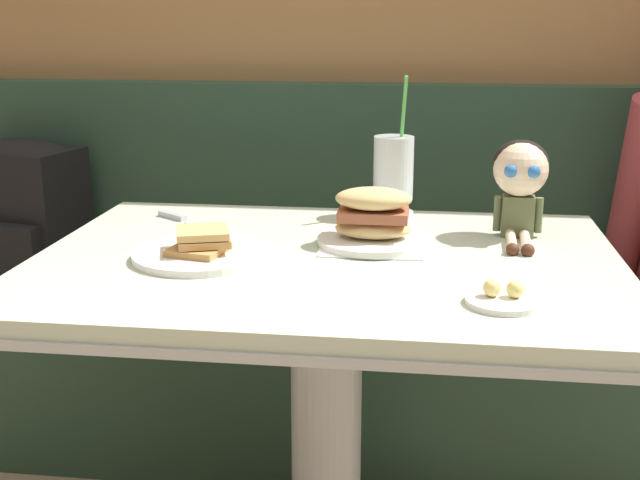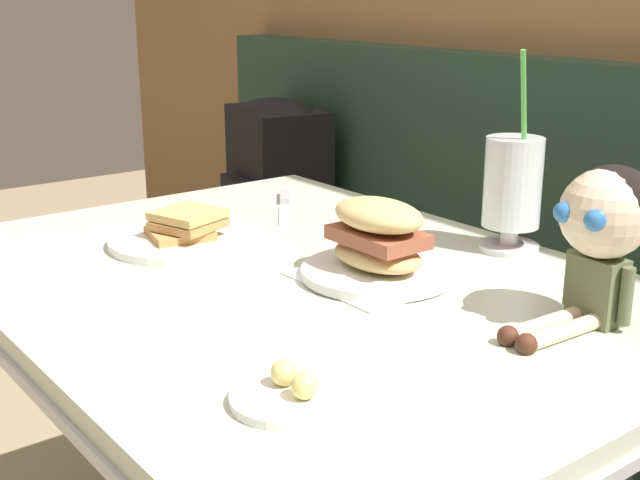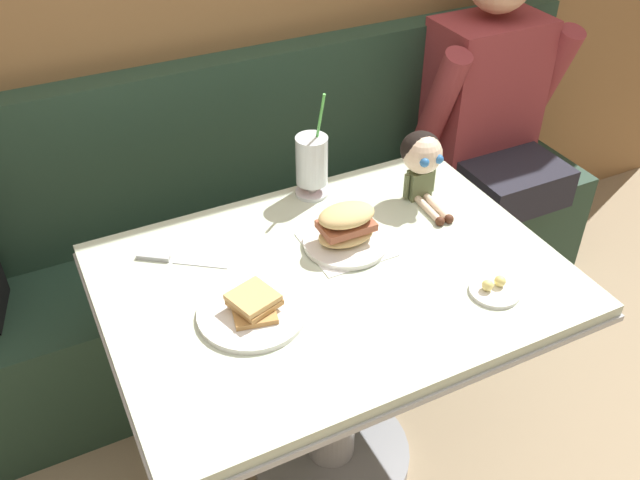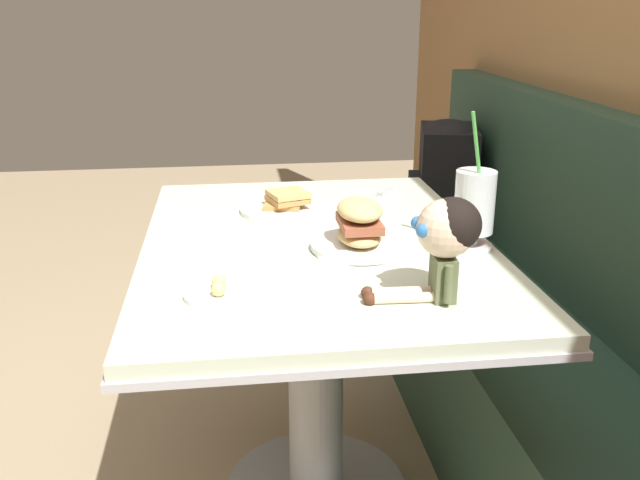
# 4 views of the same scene
# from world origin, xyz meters

# --- Properties ---
(wood_panel_wall) EXTENTS (4.40, 0.08, 2.40)m
(wood_panel_wall) POSITION_xyz_m (0.00, 1.05, 1.20)
(wood_panel_wall) COLOR olive
(wood_panel_wall) RESTS_ON ground
(booth_bench) EXTENTS (2.60, 0.48, 1.00)m
(booth_bench) POSITION_xyz_m (0.00, 0.81, 0.33)
(booth_bench) COLOR #233D2D
(booth_bench) RESTS_ON ground
(diner_table) EXTENTS (1.11, 0.81, 0.74)m
(diner_table) POSITION_xyz_m (0.00, 0.18, 0.54)
(diner_table) COLOR beige
(diner_table) RESTS_ON ground
(toast_plate) EXTENTS (0.25, 0.25, 0.06)m
(toast_plate) POSITION_xyz_m (-0.23, 0.13, 0.76)
(toast_plate) COLOR white
(toast_plate) RESTS_ON diner_table
(milkshake_glass) EXTENTS (0.10, 0.10, 0.31)m
(milkshake_glass) POSITION_xyz_m (0.11, 0.52, 0.84)
(milkshake_glass) COLOR silver
(milkshake_glass) RESTS_ON diner_table
(sandwich_plate) EXTENTS (0.22, 0.22, 0.12)m
(sandwich_plate) POSITION_xyz_m (0.08, 0.27, 0.79)
(sandwich_plate) COLOR white
(sandwich_plate) RESTS_ON diner_table
(butter_saucer) EXTENTS (0.12, 0.12, 0.04)m
(butter_saucer) POSITION_xyz_m (0.31, -0.05, 0.75)
(butter_saucer) COLOR white
(butter_saucer) RESTS_ON diner_table
(butter_knife) EXTENTS (0.20, 0.15, 0.01)m
(butter_knife) POSITION_xyz_m (-0.35, 0.41, 0.74)
(butter_knife) COLOR silver
(butter_knife) RESTS_ON diner_table
(seated_doll) EXTENTS (0.12, 0.22, 0.20)m
(seated_doll) POSITION_xyz_m (0.37, 0.37, 0.87)
(seated_doll) COLOR #5B6642
(seated_doll) RESTS_ON diner_table
(backpack) EXTENTS (0.34, 0.30, 0.41)m
(backpack) POSITION_xyz_m (-0.91, 0.78, 0.66)
(backpack) COLOR black
(backpack) RESTS_ON booth_bench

